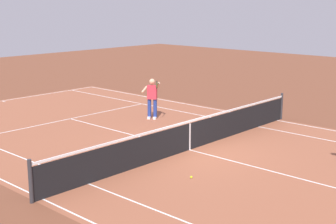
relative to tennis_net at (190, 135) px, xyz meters
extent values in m
plane|color=brown|center=(0.00, 0.00, -0.49)|extent=(60.00, 60.00, 0.00)
cube|color=#935138|center=(0.00, 0.00, -0.49)|extent=(24.20, 11.40, 0.00)
cube|color=white|center=(11.90, 0.00, -0.49)|extent=(0.05, 11.00, 0.01)
cube|color=white|center=(0.00, -5.50, -0.49)|extent=(23.80, 0.05, 0.01)
cube|color=white|center=(0.00, 5.50, -0.49)|extent=(23.80, 0.05, 0.01)
cube|color=white|center=(0.00, -4.11, -0.49)|extent=(23.80, 0.05, 0.01)
cube|color=white|center=(0.00, 4.11, -0.49)|extent=(23.80, 0.05, 0.01)
cube|color=white|center=(6.40, 0.00, -0.49)|extent=(0.05, 8.22, 0.01)
cube|color=white|center=(0.00, 0.00, -0.49)|extent=(12.80, 0.05, 0.01)
cube|color=white|center=(11.75, 0.00, -0.49)|extent=(0.30, 0.05, 0.01)
cylinder|color=#2D2D33|center=(0.00, -5.80, 0.05)|extent=(0.10, 0.10, 1.08)
cylinder|color=#2D2D33|center=(0.00, 5.80, 0.05)|extent=(0.10, 0.10, 1.08)
cube|color=black|center=(0.00, 0.00, -0.05)|extent=(0.02, 11.60, 0.88)
cube|color=white|center=(0.00, 0.00, 0.46)|extent=(0.04, 11.60, 0.06)
cube|color=white|center=(0.00, 0.00, -0.05)|extent=(0.04, 0.06, 0.88)
cylinder|color=navy|center=(4.06, -2.26, -0.04)|extent=(0.15, 0.15, 0.74)
cube|color=white|center=(4.03, -2.21, -0.45)|extent=(0.25, 0.29, 0.09)
cylinder|color=navy|center=(3.86, -2.40, -0.04)|extent=(0.15, 0.15, 0.74)
cube|color=white|center=(3.83, -2.35, -0.45)|extent=(0.25, 0.29, 0.09)
cube|color=#E03342|center=(3.96, -2.33, 0.61)|extent=(0.45, 0.41, 0.56)
sphere|color=#DBAA84|center=(3.96, -2.33, 1.04)|extent=(0.23, 0.23, 0.23)
cylinder|color=#DBAA84|center=(4.10, -2.03, 0.74)|extent=(0.19, 0.42, 0.26)
cylinder|color=#DBAA84|center=(3.63, -2.34, 0.94)|extent=(0.38, 0.33, 0.30)
cylinder|color=#232326|center=(3.41, -2.11, 1.05)|extent=(0.18, 0.25, 0.04)
torus|color=#232326|center=(3.25, -1.86, 1.05)|extent=(0.19, 0.28, 0.31)
cylinder|color=#C6D84C|center=(3.25, -1.86, 1.05)|extent=(0.15, 0.23, 0.27)
sphere|color=#CCE01E|center=(-1.72, 1.96, -0.46)|extent=(0.07, 0.07, 0.07)
camera|label=1|loc=(-9.66, 11.53, 4.13)|focal=51.88mm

